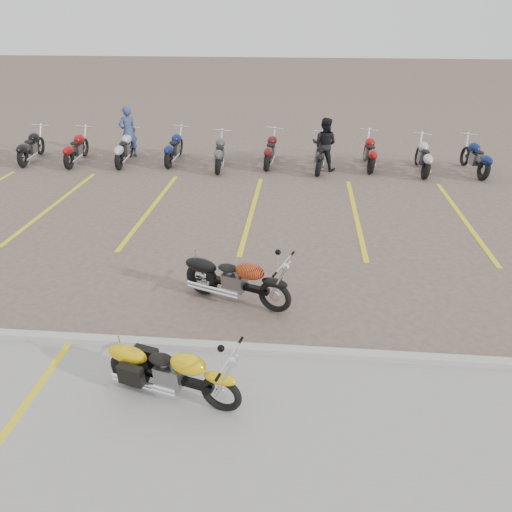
{
  "coord_description": "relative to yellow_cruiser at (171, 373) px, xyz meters",
  "views": [
    {
      "loc": [
        1.26,
        -8.22,
        4.79
      ],
      "look_at": [
        0.5,
        -0.15,
        0.75
      ],
      "focal_mm": 35.0,
      "sensor_mm": 36.0,
      "label": 1
    }
  ],
  "objects": [
    {
      "name": "concrete_apron",
      "position": [
        0.37,
        -1.42,
        -0.4
      ],
      "size": [
        60.0,
        5.0,
        0.01
      ],
      "primitive_type": "cube",
      "color": "#9E9B93",
      "rests_on": "ground"
    },
    {
      "name": "parking_stripes",
      "position": [
        0.37,
        7.08,
        -0.4
      ],
      "size": [
        38.0,
        5.5,
        0.01
      ],
      "primitive_type": null,
      "color": "yellow",
      "rests_on": "ground"
    },
    {
      "name": "yellow_cruiser",
      "position": [
        0.0,
        0.0,
        0.0
      ],
      "size": [
        1.94,
        0.65,
        0.82
      ],
      "rotation": [
        0.07,
        0.0,
        -0.27
      ],
      "color": "black",
      "rests_on": "ground"
    },
    {
      "name": "bg_bike_row",
      "position": [
        -0.32,
        11.19,
        0.15
      ],
      "size": [
        15.56,
        2.02,
        1.1
      ],
      "color": "black",
      "rests_on": "ground"
    },
    {
      "name": "person_b",
      "position": [
        2.33,
        11.03,
        0.44
      ],
      "size": [
        0.98,
        0.85,
        1.7
      ],
      "primitive_type": "imported",
      "rotation": [
        0.0,
        0.0,
        2.84
      ],
      "color": "black",
      "rests_on": "ground"
    },
    {
      "name": "ground",
      "position": [
        0.37,
        3.08,
        -0.4
      ],
      "size": [
        100.0,
        100.0,
        0.0
      ],
      "primitive_type": "plane",
      "color": "#745E53",
      "rests_on": "ground"
    },
    {
      "name": "flame_cruiser",
      "position": [
        0.53,
        2.54,
        0.03
      ],
      "size": [
        2.01,
        0.87,
        0.87
      ],
      "rotation": [
        0.06,
        0.0,
        -0.36
      ],
      "color": "black",
      "rests_on": "ground"
    },
    {
      "name": "curb",
      "position": [
        0.37,
        1.08,
        -0.34
      ],
      "size": [
        60.0,
        0.18,
        0.12
      ],
      "primitive_type": "cube",
      "color": "#ADAAA3",
      "rests_on": "ground"
    },
    {
      "name": "person_a",
      "position": [
        -4.52,
        12.01,
        0.48
      ],
      "size": [
        0.76,
        0.75,
        1.77
      ],
      "primitive_type": "imported",
      "rotation": [
        0.0,
        0.0,
        3.91
      ],
      "color": "navy",
      "rests_on": "ground"
    }
  ]
}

